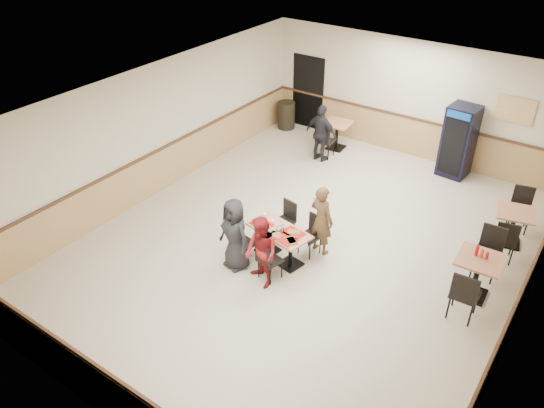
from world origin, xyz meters
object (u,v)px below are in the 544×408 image
Objects in this scene: main_table at (279,239)px; diner_woman_left at (235,234)px; lone_diner at (321,134)px; trash_bin at (286,115)px; side_table_near at (477,271)px; pepsi_cooler at (458,141)px; diner_man_opposite at (321,220)px; back_table at (337,131)px; diner_woman_right at (261,252)px; side_table_far at (513,222)px.

main_table is 0.90m from diner_woman_left.
main_table is 4.29m from lone_diner.
trash_bin is (-2.77, 5.89, -0.33)m from diner_woman_left.
pepsi_cooler is at bearing 113.10° from side_table_near.
side_table_near is (2.89, 0.43, -0.20)m from diner_man_opposite.
back_table is 3.13m from pepsi_cooler.
lone_diner is at bearing 134.32° from diner_woman_right.
trash_bin is (-6.85, 2.17, -0.11)m from side_table_far.
diner_woman_left is 6.52m from trash_bin.
back_table is (-0.00, 0.85, -0.25)m from lone_diner.
diner_woman_right is 1.84× the size of back_table.
back_table is at bearing -85.91° from lone_diner.
trash_bin is at bearing -174.78° from pepsi_cooler.
diner_man_opposite is 3.90m from lone_diner.
trash_bin is at bearing 133.24° from main_table.
pepsi_cooler is (-1.78, 4.18, 0.36)m from side_table_near.
lone_diner is 0.85× the size of pepsi_cooler.
lone_diner is 5.09m from side_table_far.
diner_woman_right is at bearing 112.51° from lone_diner.
lone_diner is at bearing 169.01° from side_table_far.
diner_woman_right is (0.70, -0.13, -0.03)m from diner_woman_left.
diner_woman_right is 1.65× the size of side_table_far.
diner_man_opposite is at bearing -49.93° from trash_bin.
side_table_near reaches higher than side_table_far.
diner_woman_left is 0.82× the size of pepsi_cooler.
diner_man_opposite is (0.53, 0.66, 0.29)m from main_table.
side_table_far is at bearing -130.42° from diner_man_opposite.
back_table is at bearing -53.76° from diner_man_opposite.
pepsi_cooler is (1.10, 4.61, 0.16)m from diner_man_opposite.
diner_woman_left is at bearing -105.39° from pepsi_cooler.
main_table is 3.59m from side_table_near.
side_table_far is (3.54, 3.06, 0.06)m from main_table.
pepsi_cooler reaches higher than side_table_near.
diner_man_opposite is 4.66m from back_table.
side_table_near is at bearing -93.54° from side_table_far.
diner_man_opposite is at bearing 64.92° from diner_woman_left.
diner_man_opposite is at bearing -171.57° from side_table_near.
main_table is 0.85m from diner_woman_right.
diner_man_opposite reaches higher than trash_bin.
side_table_far is 5.31m from back_table.
diner_woman_left is 1.71m from diner_man_opposite.
pepsi_cooler is at bearing 83.68° from main_table.
side_table_far is 7.18m from trash_bin.
trash_bin is (-3.30, 5.23, -0.05)m from main_table.
diner_woman_right is 5.90m from back_table.
diner_woman_right is (0.16, -0.80, 0.26)m from main_table.
trash_bin is (-3.84, 4.56, -0.34)m from diner_man_opposite.
side_table_near is 6.17m from back_table.
side_table_near is 1.97m from side_table_far.
back_table is (-4.87, 3.79, -0.04)m from side_table_near.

